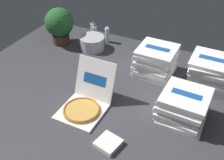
{
  "coord_description": "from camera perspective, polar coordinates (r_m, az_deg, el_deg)",
  "views": [
    {
      "loc": [
        0.89,
        -1.79,
        1.7
      ],
      "look_at": [
        -0.05,
        0.1,
        0.14
      ],
      "focal_mm": 44.03,
      "sensor_mm": 36.0,
      "label": 1
    }
  ],
  "objects": [
    {
      "name": "pizza_stack_center_far",
      "position": [
        2.92,
        9.07,
        4.01
      ],
      "size": [
        0.41,
        0.41,
        0.31
      ],
      "color": "white",
      "rests_on": "ground_plane"
    },
    {
      "name": "open_pizza_box",
      "position": [
        2.49,
        -5.59,
        -4.61
      ],
      "size": [
        0.38,
        0.53,
        0.38
      ],
      "color": "white",
      "rests_on": "ground_plane"
    },
    {
      "name": "potted_plant",
      "position": [
        3.48,
        -10.87,
        11.3
      ],
      "size": [
        0.35,
        0.35,
        0.46
      ],
      "color": "#513323",
      "rests_on": "ground_plane"
    },
    {
      "name": "ground_plane",
      "position": [
        2.63,
        -0.06,
        -4.06
      ],
      "size": [
        3.2,
        2.4,
        0.02
      ],
      "primitive_type": "cube",
      "color": "#38383D"
    },
    {
      "name": "pizza_stack_left_near",
      "position": [
        2.42,
        14.52,
        -5.24
      ],
      "size": [
        0.42,
        0.42,
        0.27
      ],
      "color": "white",
      "rests_on": "ground_plane"
    },
    {
      "name": "water_bottle_2",
      "position": [
        3.64,
        -4.01,
        10.28
      ],
      "size": [
        0.06,
        0.06,
        0.2
      ],
      "color": "silver",
      "rests_on": "ground_plane"
    },
    {
      "name": "water_bottle_1",
      "position": [
        3.56,
        -3.62,
        9.68
      ],
      "size": [
        0.06,
        0.06,
        0.2
      ],
      "color": "silver",
      "rests_on": "ground_plane"
    },
    {
      "name": "pizza_stack_left_far",
      "position": [
        2.87,
        19.63,
        1.5
      ],
      "size": [
        0.43,
        0.42,
        0.31
      ],
      "color": "white",
      "rests_on": "ground_plane"
    },
    {
      "name": "ice_bucket",
      "position": [
        3.38,
        -4.15,
        7.76
      ],
      "size": [
        0.3,
        0.3,
        0.15
      ],
      "primitive_type": "cylinder",
      "color": "#B7BABF",
      "rests_on": "ground_plane"
    },
    {
      "name": "napkin_pile",
      "position": [
        2.21,
        -0.77,
        -12.98
      ],
      "size": [
        0.21,
        0.21,
        0.04
      ],
      "primitive_type": "cube",
      "rotation": [
        0.0,
        0.0,
        -0.2
      ],
      "color": "white",
      "rests_on": "ground_plane"
    },
    {
      "name": "water_bottle_0",
      "position": [
        3.51,
        -1.02,
        9.32
      ],
      "size": [
        0.06,
        0.06,
        0.2
      ],
      "color": "silver",
      "rests_on": "ground_plane"
    }
  ]
}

